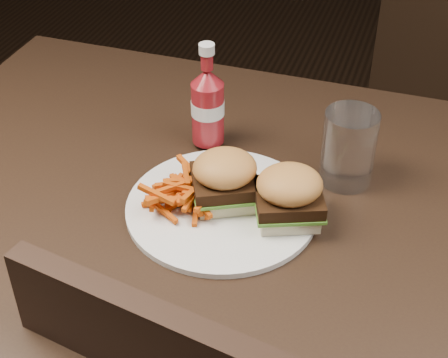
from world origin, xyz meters
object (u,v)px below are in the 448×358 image
(plate, at_px, (222,208))
(ketchup_bottle, at_px, (208,113))
(tumbler, at_px, (348,150))
(dining_table, at_px, (256,220))

(plate, distance_m, ketchup_bottle, 0.18)
(plate, distance_m, tumbler, 0.21)
(plate, xyz_separation_m, tumbler, (0.16, 0.13, 0.05))
(tumbler, bearing_deg, ketchup_bottle, 174.11)
(plate, height_order, ketchup_bottle, ketchup_bottle)
(tumbler, bearing_deg, plate, -140.14)
(dining_table, relative_size, tumbler, 9.59)
(tumbler, bearing_deg, dining_table, -133.94)
(plate, bearing_deg, dining_table, 20.37)
(ketchup_bottle, relative_size, tumbler, 0.83)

